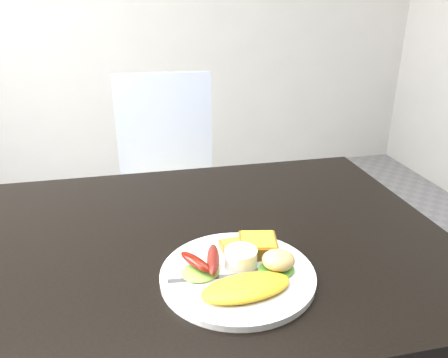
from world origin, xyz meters
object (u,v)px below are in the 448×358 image
object	(u,v)px
person	(77,163)
dining_chair	(172,198)
plate	(238,275)
dining_table	(175,247)

from	to	relation	value
person	dining_chair	bearing A→B (deg)	-141.44
person	plate	bearing A→B (deg)	116.18
person	plate	size ratio (longest dim) A/B	5.01
plate	dining_table	bearing A→B (deg)	121.42
dining_table	plate	world-z (taller)	plate
plate	person	bearing A→B (deg)	115.54
dining_table	dining_chair	size ratio (longest dim) A/B	2.93
dining_chair	plate	bearing A→B (deg)	-86.08
dining_chair	person	xyz separation A→B (m)	(-0.32, -0.25, 0.28)
dining_chair	person	bearing A→B (deg)	-140.04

